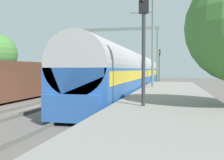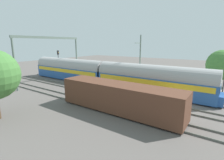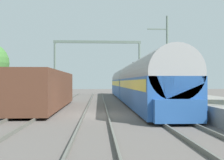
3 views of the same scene
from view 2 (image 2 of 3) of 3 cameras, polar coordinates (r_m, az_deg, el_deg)
ground at (r=19.57m, az=18.75°, el=-8.77°), size 120.00×120.00×0.00m
track_far_west at (r=16.07m, az=14.67°, el=-12.87°), size 1.52×60.00×0.16m
track_west at (r=19.54m, az=18.76°, el=-8.55°), size 1.52×60.00×0.16m
track_east at (r=23.15m, az=21.54°, el=-5.53°), size 1.52×60.00×0.16m
platform at (r=27.09m, az=19.44°, el=-2.05°), size 4.40×28.00×0.90m
passenger_train at (r=27.79m, az=-2.76°, el=2.19°), size 2.93×32.85×3.82m
freight_car at (r=17.22m, az=2.29°, el=-5.79°), size 2.80×13.00×2.70m
person_crossing at (r=33.00m, az=-9.11°, el=1.97°), size 0.29×0.43×1.73m
railway_signal_far at (r=38.72m, az=-17.42°, el=6.55°), size 0.36×0.30×5.28m
catenary_gantry at (r=30.70m, az=-19.99°, el=9.26°), size 12.23×0.28×7.86m
catenary_pole_east_mid at (r=26.75m, az=9.27°, el=6.36°), size 1.90×0.20×8.00m
tree_east_background at (r=28.26m, az=32.83°, el=4.24°), size 4.17×4.17×5.93m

